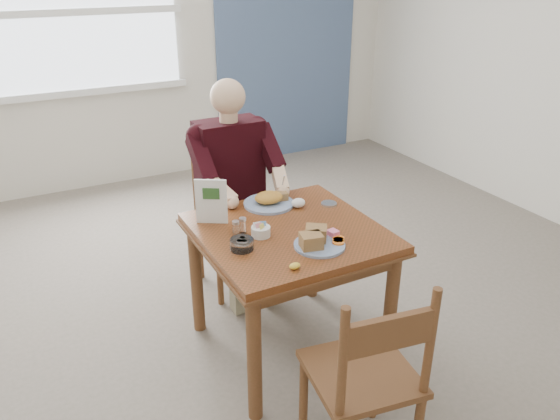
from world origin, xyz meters
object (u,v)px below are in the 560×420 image
chair_far (230,217)px  diner (234,174)px  near_plate (317,240)px  far_plate (270,200)px  chair_near (367,378)px  table (289,248)px

chair_far → diner: (0.00, -0.09, 0.33)m
near_plate → far_plate: 0.54m
chair_near → far_plate: bearing=82.6°
chair_far → near_plate: 1.06m
near_plate → diner: bearing=92.1°
chair_far → table: bearing=-90.0°
far_plate → table: bearing=-98.7°
chair_near → diner: bearing=86.2°
chair_far → near_plate: bearing=-88.1°
chair_far → near_plate: chair_far is taller
table → far_plate: (0.05, 0.32, 0.14)m
near_plate → far_plate: (0.01, 0.54, -0.00)m
near_plate → far_plate: size_ratio=0.99×
table → chair_near: 0.87m
table → diner: diner is taller
chair_near → near_plate: bearing=77.6°
chair_far → near_plate: (0.03, -1.02, 0.30)m
near_plate → far_plate: bearing=88.5°
chair_near → far_plate: 1.21m
diner → near_plate: diner is taller
table → far_plate: bearing=81.3°
diner → chair_near: bearing=-93.8°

